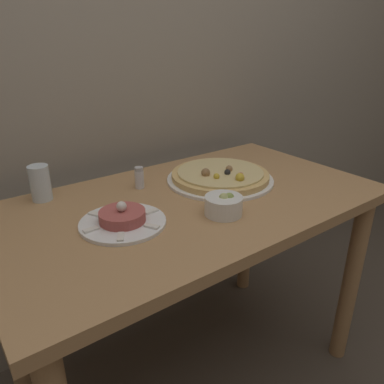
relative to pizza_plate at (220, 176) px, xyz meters
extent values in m
cube|color=gray|center=(-0.17, 0.40, 0.55)|extent=(8.00, 0.05, 2.60)
cube|color=#AD7F51|center=(-0.17, -0.06, -0.03)|extent=(1.20, 0.67, 0.03)
cylinder|color=#AD7F51|center=(0.37, -0.34, -0.40)|extent=(0.06, 0.06, 0.70)
cylinder|color=#AD7F51|center=(-0.71, 0.22, -0.40)|extent=(0.06, 0.06, 0.70)
cylinder|color=#AD7F51|center=(0.37, 0.22, -0.40)|extent=(0.06, 0.06, 0.70)
cylinder|color=white|center=(0.00, 0.00, -0.01)|extent=(0.37, 0.37, 0.01)
cylinder|color=#DBB26B|center=(0.00, 0.00, 0.00)|extent=(0.33, 0.33, 0.02)
cylinder|color=#E0C684|center=(0.00, 0.00, 0.02)|extent=(0.29, 0.29, 0.01)
sphere|color=gold|center=(-0.05, -0.04, 0.02)|extent=(0.02, 0.02, 0.02)
sphere|color=#B22D23|center=(0.01, -0.09, 0.03)|extent=(0.02, 0.02, 0.02)
sphere|color=gold|center=(0.00, -0.10, 0.03)|extent=(0.03, 0.03, 0.03)
sphere|color=#997047|center=(-0.06, 0.00, 0.03)|extent=(0.03, 0.03, 0.03)
sphere|color=#997047|center=(0.03, -0.01, 0.03)|extent=(0.02, 0.02, 0.02)
sphere|color=black|center=(0.00, -0.04, 0.02)|extent=(0.02, 0.02, 0.02)
cylinder|color=white|center=(-0.41, -0.09, -0.01)|extent=(0.23, 0.23, 0.01)
cylinder|color=#B2514C|center=(-0.41, -0.09, 0.01)|extent=(0.12, 0.12, 0.03)
sphere|color=silver|center=(-0.41, -0.09, 0.04)|extent=(0.03, 0.03, 0.03)
cube|color=white|center=(-0.33, -0.09, 0.00)|extent=(0.04, 0.02, 0.01)
cube|color=white|center=(-0.37, -0.01, 0.00)|extent=(0.03, 0.04, 0.01)
cube|color=white|center=(-0.46, -0.01, 0.00)|extent=(0.03, 0.04, 0.01)
cube|color=white|center=(-0.50, -0.09, 0.00)|extent=(0.04, 0.02, 0.01)
cube|color=white|center=(-0.46, -0.16, 0.00)|extent=(0.03, 0.04, 0.01)
cube|color=white|center=(-0.37, -0.16, 0.00)|extent=(0.03, 0.04, 0.01)
cylinder|color=white|center=(-0.16, -0.20, 0.01)|extent=(0.11, 0.11, 0.05)
sphere|color=#B7BC70|center=(-0.16, -0.20, 0.03)|extent=(0.03, 0.03, 0.03)
sphere|color=#8EA34C|center=(-0.14, -0.21, 0.03)|extent=(0.03, 0.03, 0.03)
sphere|color=#B7BC70|center=(-0.16, -0.20, 0.03)|extent=(0.03, 0.03, 0.03)
cylinder|color=silver|center=(-0.54, 0.21, 0.04)|extent=(0.06, 0.06, 0.11)
cylinder|color=silver|center=(-0.25, 0.11, 0.01)|extent=(0.03, 0.03, 0.06)
cylinder|color=#B2B2B7|center=(-0.25, 0.11, 0.05)|extent=(0.03, 0.03, 0.01)
camera|label=1|loc=(-0.79, -0.91, 0.46)|focal=35.00mm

